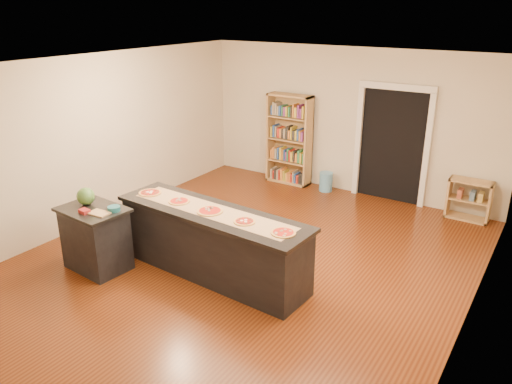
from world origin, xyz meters
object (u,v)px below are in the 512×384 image
Objects in this scene: kitchen_island at (213,243)px; bookshelf at (289,140)px; side_counter at (96,238)px; waste_bin at (326,182)px; watermelon at (86,196)px; low_shelf at (469,200)px.

kitchen_island is 1.56× the size of bookshelf.
waste_bin is (1.38, 4.59, -0.27)m from side_counter.
bookshelf is at bearing 81.70° from watermelon.
side_counter is at bearing -150.09° from kitchen_island.
low_shelf is at bearing 53.60° from side_counter.
kitchen_island is 7.52× the size of waste_bin.
bookshelf is 4.63m from watermelon.
kitchen_island is 1.66m from side_counter.
side_counter is 4.80m from waste_bin.
low_shelf is (4.06, 4.65, -0.10)m from side_counter.
watermelon reaches higher than low_shelf.
side_counter is at bearing -96.01° from bookshelf.
watermelon is at bearing 167.14° from side_counter.
low_shelf is 2.91× the size of watermelon.
bookshelf is (-1.00, 3.90, 0.44)m from kitchen_island.
waste_bin is at bearing -3.29° from bookshelf.
watermelon is at bearing -154.26° from kitchen_island.
low_shelf reaches higher than waste_bin.
waste_bin is at bearing -178.67° from low_shelf.
low_shelf is at bearing 0.17° from bookshelf.
side_counter is 6.17m from low_shelf.
watermelon is (-0.18, 0.06, 0.57)m from side_counter.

